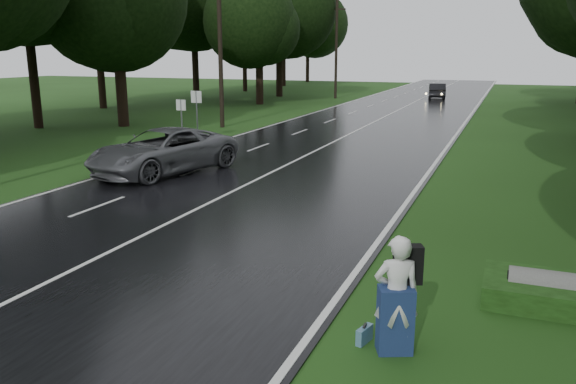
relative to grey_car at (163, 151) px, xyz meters
The scene contains 15 objects.
ground 8.17m from the grey_car, 60.71° to the right, with size 160.00×160.00×0.00m, color #1E4414.
road 13.54m from the grey_car, 72.90° to the left, with size 12.00×140.00×0.04m, color black.
lane_center 13.54m from the grey_car, 72.90° to the left, with size 0.12×140.00×0.01m, color silver.
grey_car is the anchor object (origin of this frame).
far_car 42.06m from the grey_car, 82.71° to the left, with size 1.62×4.64×1.53m, color black.
hitchhiker 15.22m from the grey_car, 42.68° to the right, with size 0.84×0.81×1.96m.
suitcase 14.81m from the grey_car, 43.80° to the right, with size 0.11×0.39×0.28m, color #456D87.
culvert 15.45m from the grey_car, 29.00° to the right, with size 0.65×0.65×1.31m, color slate.
utility_pole_mid 14.22m from the grey_car, 108.61° to the left, with size 1.80×0.28×9.58m, color black, non-canonical shape.
utility_pole_far 38.65m from the grey_car, 96.73° to the left, with size 1.80×0.28×9.83m, color black, non-canonical shape.
road_sign_a 7.39m from the grey_car, 116.09° to the left, with size 0.55×0.10×2.31m, color white, non-canonical shape.
road_sign_b 8.81m from the grey_car, 111.60° to the left, with size 0.64×0.10×2.65m, color white, non-canonical shape.
tree_left_d 15.82m from the grey_car, 132.84° to the left, with size 8.70×8.70×13.59m, color black, non-canonical shape.
tree_left_e 30.73m from the grey_car, 107.16° to the left, with size 8.08×8.08×12.63m, color black, non-canonical shape.
tree_left_f 40.28m from the grey_car, 105.81° to the left, with size 9.99×9.99×15.61m, color black, non-canonical shape.
Camera 1 is at (8.63, -11.50, 4.68)m, focal length 35.21 mm.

